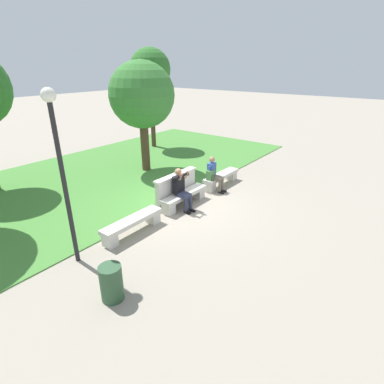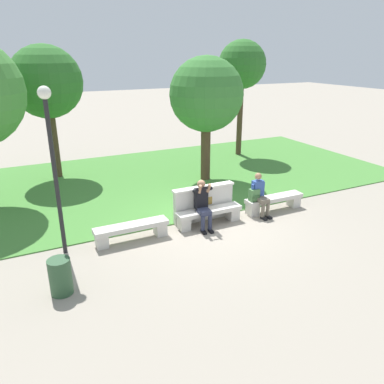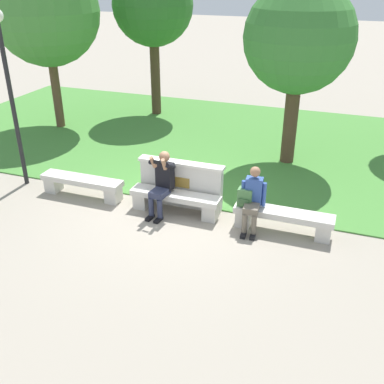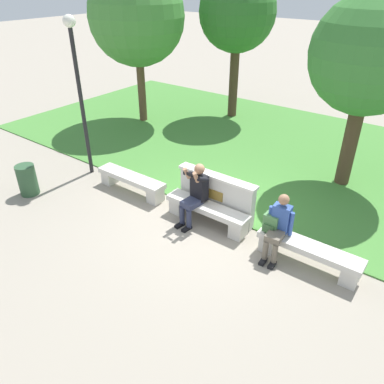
% 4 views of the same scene
% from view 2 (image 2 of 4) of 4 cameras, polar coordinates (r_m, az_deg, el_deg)
% --- Properties ---
extents(ground_plane, '(80.00, 80.00, 0.00)m').
position_cam_2_polar(ground_plane, '(10.50, 2.59, -4.88)').
color(ground_plane, gray).
extents(grass_strip, '(18.34, 8.00, 0.03)m').
position_cam_2_polar(grass_strip, '(14.22, -5.82, 2.01)').
color(grass_strip, '#478438').
rests_on(grass_strip, ground).
extents(bench_main, '(1.90, 0.40, 0.45)m').
position_cam_2_polar(bench_main, '(9.61, -9.19, -5.70)').
color(bench_main, beige).
rests_on(bench_main, ground).
extents(bench_near, '(1.90, 0.40, 0.45)m').
position_cam_2_polar(bench_near, '(10.37, 2.61, -3.39)').
color(bench_near, beige).
rests_on(bench_near, ground).
extents(bench_mid, '(1.90, 0.40, 0.45)m').
position_cam_2_polar(bench_mid, '(11.53, 12.38, -1.36)').
color(bench_mid, beige).
rests_on(bench_mid, ground).
extents(backrest_wall_with_plaque, '(1.84, 0.24, 1.01)m').
position_cam_2_polar(backrest_wall_with_plaque, '(10.57, 1.76, -1.64)').
color(backrest_wall_with_plaque, beige).
rests_on(backrest_wall_with_plaque, ground).
extents(person_photographer, '(0.50, 0.75, 1.32)m').
position_cam_2_polar(person_photographer, '(10.03, 1.62, -1.52)').
color(person_photographer, black).
rests_on(person_photographer, ground).
extents(person_distant, '(0.48, 0.69, 1.26)m').
position_cam_2_polar(person_distant, '(11.00, 10.26, -0.19)').
color(person_distant, black).
rests_on(person_distant, ground).
extents(backpack, '(0.28, 0.24, 0.43)m').
position_cam_2_polar(backpack, '(10.96, 9.46, -0.48)').
color(backpack, '#4C7F47').
rests_on(backpack, bench_mid).
extents(tree_behind_wall, '(2.60, 2.60, 4.43)m').
position_cam_2_polar(tree_behind_wall, '(13.48, 2.19, 14.52)').
color(tree_behind_wall, '#4C3826').
rests_on(tree_behind_wall, ground).
extents(tree_left_background, '(2.55, 2.55, 4.80)m').
position_cam_2_polar(tree_left_background, '(14.69, -21.34, 15.24)').
color(tree_left_background, '#4C3826').
rests_on(tree_left_background, ground).
extents(tree_right_background, '(2.07, 2.07, 5.05)m').
position_cam_2_polar(tree_right_background, '(17.20, 7.64, 18.54)').
color(tree_right_background, '#4C3826').
rests_on(tree_right_background, ground).
extents(trash_bin, '(0.44, 0.44, 0.75)m').
position_cam_2_polar(trash_bin, '(7.94, -19.41, -12.05)').
color(trash_bin, '#2D5133').
rests_on(trash_bin, ground).
extents(lamp_post, '(0.28, 0.28, 3.86)m').
position_cam_2_polar(lamp_post, '(8.69, -20.59, 6.08)').
color(lamp_post, black).
rests_on(lamp_post, ground).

